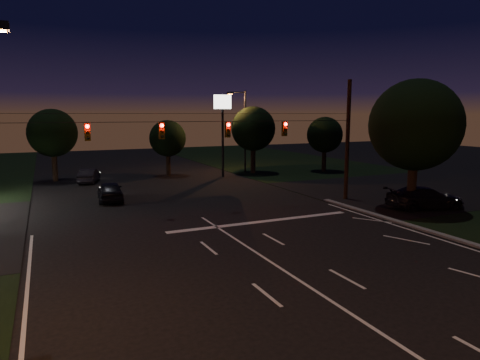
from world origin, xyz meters
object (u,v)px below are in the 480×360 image
car_oncoming_b (89,176)px  tree_right_near (414,126)px  utility_pole_right (345,199)px  car_cross (425,198)px  car_oncoming_a (110,191)px

car_oncoming_b → tree_right_near: bearing=146.8°
utility_pole_right → car_oncoming_b: (-17.11, 16.65, 0.67)m
utility_pole_right → car_cross: 5.78m
car_oncoming_b → car_cross: 29.41m
car_oncoming_b → utility_pole_right: bearing=151.7°
car_oncoming_b → car_oncoming_a: bearing=109.3°
car_oncoming_a → car_oncoming_b: (-0.59, 9.84, -0.08)m
utility_pole_right → tree_right_near: tree_right_near is taller
tree_right_near → utility_pole_right: bearing=107.5°
utility_pole_right → tree_right_near: size_ratio=1.03×
car_cross → car_oncoming_b: bearing=57.6°
car_oncoming_b → car_cross: car_cross is taller
utility_pole_right → tree_right_near: 7.61m
tree_right_near → car_oncoming_a: 22.03m
utility_pole_right → car_oncoming_b: bearing=135.8°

